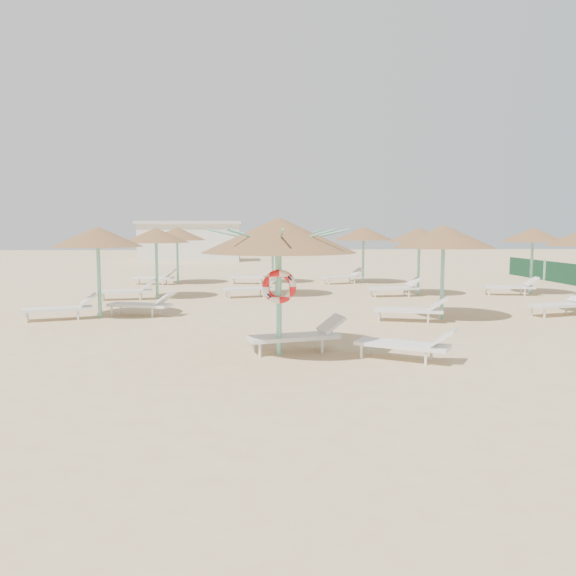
{
  "coord_description": "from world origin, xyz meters",
  "views": [
    {
      "loc": [
        -0.87,
        -11.67,
        2.61
      ],
      "look_at": [
        -0.1,
        0.72,
        1.3
      ],
      "focal_mm": 35.0,
      "sensor_mm": 36.0,
      "label": 1
    }
  ],
  "objects": [
    {
      "name": "main_palapa",
      "position": [
        -0.35,
        -0.21,
        2.47
      ],
      "size": [
        3.17,
        3.17,
        2.84
      ],
      "color": "#75CBB2",
      "rests_on": "ground"
    },
    {
      "name": "service_hut",
      "position": [
        -6.0,
        35.0,
        1.64
      ],
      "size": [
        8.4,
        4.4,
        3.25
      ],
      "color": "silver",
      "rests_on": "ground"
    },
    {
      "name": "palapa_field",
      "position": [
        1.98,
        9.95,
        2.32
      ],
      "size": [
        19.09,
        14.09,
        2.72
      ],
      "color": "#75CBB2",
      "rests_on": "ground"
    },
    {
      "name": "ground",
      "position": [
        0.0,
        0.0,
        0.0
      ],
      "size": [
        120.0,
        120.0,
        0.0
      ],
      "primitive_type": "plane",
      "color": "tan",
      "rests_on": "ground"
    },
    {
      "name": "lounger_main_a",
      "position": [
        0.11,
        0.06,
        0.36
      ],
      "size": [
        2.15,
        1.11,
        0.75
      ],
      "rotation": [
        0.0,
        0.0,
        0.25
      ],
      "color": "white",
      "rests_on": "ground"
    },
    {
      "name": "lounger_main_b",
      "position": [
        2.2,
        -0.9,
        0.34
      ],
      "size": [
        2.0,
        1.5,
        0.72
      ],
      "rotation": [
        0.0,
        0.0,
        -0.53
      ],
      "color": "white",
      "rests_on": "ground"
    }
  ]
}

